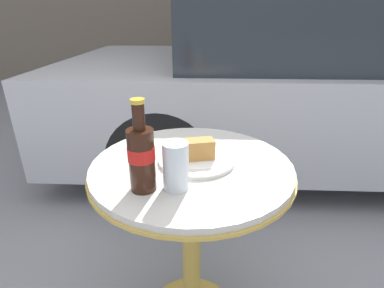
# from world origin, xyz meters

# --- Properties ---
(bistro_table) EXTENTS (0.63, 0.63, 0.69)m
(bistro_table) POSITION_xyz_m (0.00, 0.00, 0.52)
(bistro_table) COLOR gold
(bistro_table) RESTS_ON ground_plane
(cola_bottle_left) EXTENTS (0.07, 0.07, 0.24)m
(cola_bottle_left) POSITION_xyz_m (-0.12, -0.15, 0.79)
(cola_bottle_left) COLOR #33190F
(cola_bottle_left) RESTS_ON bistro_table
(drinking_glass) EXTENTS (0.07, 0.07, 0.13)m
(drinking_glass) POSITION_xyz_m (-0.03, -0.14, 0.75)
(drinking_glass) COLOR black
(drinking_glass) RESTS_ON bistro_table
(lunch_plate_near) EXTENTS (0.24, 0.24, 0.07)m
(lunch_plate_near) POSITION_xyz_m (0.02, 0.01, 0.71)
(lunch_plate_near) COLOR silver
(lunch_plate_near) RESTS_ON bistro_table
(parked_car) EXTENTS (4.23, 1.85, 1.30)m
(parked_car) POSITION_xyz_m (1.03, 1.62, 0.61)
(parked_car) COLOR #B7B7BC
(parked_car) RESTS_ON ground_plane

